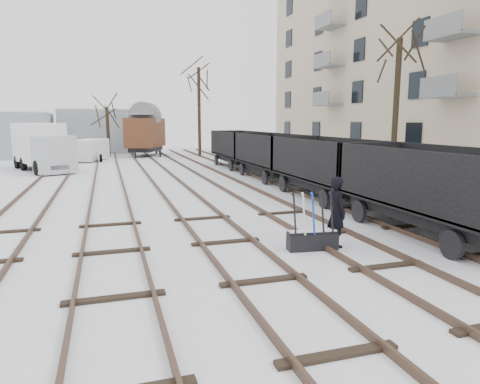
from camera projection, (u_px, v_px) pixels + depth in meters
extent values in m
plane|color=white|center=(264.00, 282.00, 8.92)|extent=(120.00, 120.00, 0.00)
cube|color=black|center=(26.00, 190.00, 20.12)|extent=(0.07, 52.00, 0.15)
cube|color=black|center=(59.00, 189.00, 20.54)|extent=(0.07, 52.00, 0.15)
cube|color=black|center=(93.00, 187.00, 21.00)|extent=(0.07, 52.00, 0.15)
cube|color=black|center=(123.00, 186.00, 21.42)|extent=(0.07, 52.00, 0.15)
cube|color=black|center=(113.00, 265.00, 9.92)|extent=(1.90, 0.20, 0.08)
cube|color=black|center=(155.00, 185.00, 21.88)|extent=(0.07, 52.00, 0.15)
cube|color=black|center=(183.00, 183.00, 22.30)|extent=(0.07, 52.00, 0.15)
cube|color=black|center=(236.00, 253.00, 10.80)|extent=(1.90, 0.20, 0.08)
cube|color=black|center=(212.00, 182.00, 22.76)|extent=(0.07, 52.00, 0.15)
cube|color=black|center=(238.00, 181.00, 23.18)|extent=(0.07, 52.00, 0.15)
cube|color=black|center=(341.00, 243.00, 11.68)|extent=(1.90, 0.20, 0.08)
cube|color=black|center=(265.00, 180.00, 23.64)|extent=(0.07, 52.00, 0.15)
cube|color=black|center=(289.00, 179.00, 24.06)|extent=(0.07, 52.00, 0.15)
cube|color=black|center=(431.00, 234.00, 12.56)|extent=(1.90, 0.20, 0.08)
cube|color=#979EAA|center=(96.00, 131.00, 45.04)|extent=(7.00, 6.00, 4.40)
cube|color=white|center=(95.00, 109.00, 44.67)|extent=(6.86, 5.88, 0.10)
cube|color=black|center=(312.00, 241.00, 11.13)|extent=(1.34, 0.58, 0.44)
cube|color=black|center=(313.00, 232.00, 11.09)|extent=(1.33, 0.46, 0.06)
cube|color=white|center=(313.00, 231.00, 11.08)|extent=(1.27, 0.42, 0.03)
cylinder|color=black|center=(294.00, 215.00, 10.92)|extent=(0.09, 0.32, 1.08)
cylinder|color=silver|center=(304.00, 214.00, 10.97)|extent=(0.09, 0.32, 1.08)
cylinder|color=#0D36AF|center=(313.00, 214.00, 11.01)|extent=(0.09, 0.32, 1.08)
cylinder|color=black|center=(322.00, 214.00, 11.05)|extent=(0.09, 0.32, 1.08)
cylinder|color=black|center=(331.00, 213.00, 11.09)|extent=(0.09, 0.32, 1.08)
imported|color=black|center=(337.00, 212.00, 11.32)|extent=(0.49, 0.71, 1.88)
cube|color=black|center=(432.00, 212.00, 12.49)|extent=(2.01, 5.52, 0.42)
cube|color=black|center=(433.00, 205.00, 12.46)|extent=(2.51, 6.27, 0.13)
cube|color=black|center=(399.00, 178.00, 11.96)|extent=(0.10, 6.27, 1.67)
cube|color=black|center=(468.00, 175.00, 12.67)|extent=(0.10, 6.27, 1.67)
cube|color=white|center=(433.00, 202.00, 12.44)|extent=(2.26, 6.02, 0.06)
cylinder|color=black|center=(452.00, 245.00, 10.32)|extent=(0.13, 0.73, 0.73)
cylinder|color=black|center=(417.00, 207.00, 14.77)|extent=(0.13, 0.73, 0.73)
cube|color=black|center=(326.00, 182.00, 18.52)|extent=(2.01, 5.52, 0.42)
cube|color=black|center=(326.00, 177.00, 18.48)|extent=(2.51, 6.27, 0.13)
cube|color=black|center=(301.00, 159.00, 17.99)|extent=(0.10, 6.27, 1.67)
cube|color=black|center=(351.00, 157.00, 18.70)|extent=(0.10, 6.27, 1.67)
cube|color=white|center=(326.00, 175.00, 18.46)|extent=(2.26, 6.02, 0.06)
cylinder|color=black|center=(324.00, 199.00, 16.34)|extent=(0.13, 0.73, 0.73)
cylinder|color=black|center=(326.00, 182.00, 20.80)|extent=(0.13, 0.73, 0.73)
cube|color=black|center=(271.00, 167.00, 24.54)|extent=(2.01, 5.52, 0.42)
cube|color=black|center=(271.00, 163.00, 24.51)|extent=(2.51, 6.27, 0.13)
cube|color=black|center=(252.00, 149.00, 24.01)|extent=(0.10, 6.27, 1.67)
cube|color=black|center=(291.00, 148.00, 24.72)|extent=(0.10, 6.27, 1.67)
cube|color=white|center=(272.00, 162.00, 24.49)|extent=(2.26, 6.02, 0.06)
cylinder|color=black|center=(265.00, 178.00, 22.37)|extent=(0.13, 0.73, 0.73)
cylinder|color=black|center=(277.00, 168.00, 26.82)|extent=(0.13, 0.73, 0.73)
cube|color=black|center=(239.00, 158.00, 30.57)|extent=(2.01, 5.52, 0.42)
cube|color=black|center=(239.00, 155.00, 30.53)|extent=(2.51, 6.27, 0.13)
cube|color=black|center=(222.00, 143.00, 30.04)|extent=(0.10, 6.27, 1.67)
cube|color=black|center=(255.00, 143.00, 30.75)|extent=(0.10, 6.27, 1.67)
cube|color=white|center=(239.00, 153.00, 30.51)|extent=(2.26, 6.02, 0.06)
cylinder|color=black|center=(231.00, 165.00, 28.39)|extent=(0.13, 0.73, 0.73)
cylinder|color=black|center=(245.00, 159.00, 32.85)|extent=(0.13, 0.73, 0.73)
cube|color=black|center=(146.00, 149.00, 40.46)|extent=(3.53, 4.89, 0.41)
cube|color=#4C2516|center=(145.00, 133.00, 40.21)|extent=(4.21, 5.64, 2.65)
cube|color=white|center=(145.00, 114.00, 39.93)|extent=(3.89, 5.31, 0.04)
cylinder|color=black|center=(135.00, 154.00, 38.65)|extent=(0.12, 0.71, 0.71)
cylinder|color=black|center=(156.00, 151.00, 42.37)|extent=(0.12, 0.71, 0.71)
cube|color=black|center=(43.00, 163.00, 28.55)|extent=(3.70, 6.84, 0.27)
cube|color=#ABAFB5|center=(37.00, 155.00, 26.01)|extent=(2.73, 2.54, 2.29)
cube|color=white|center=(43.00, 143.00, 29.02)|extent=(3.95, 5.28, 2.56)
cube|color=white|center=(42.00, 123.00, 28.80)|extent=(3.87, 5.17, 0.04)
cylinder|color=black|center=(20.00, 168.00, 26.02)|extent=(0.27, 0.92, 0.92)
cylinder|color=black|center=(63.00, 160.00, 31.26)|extent=(0.27, 0.92, 0.92)
cube|color=white|center=(90.00, 150.00, 35.30)|extent=(3.11, 4.39, 1.65)
cube|color=white|center=(90.00, 140.00, 35.16)|extent=(3.03, 4.29, 0.04)
cylinder|color=black|center=(79.00, 159.00, 33.94)|extent=(0.20, 0.64, 0.64)
cylinder|color=black|center=(101.00, 156.00, 36.84)|extent=(0.20, 0.64, 0.64)
cylinder|color=black|center=(396.00, 113.00, 21.84)|extent=(0.30, 0.30, 7.38)
cylinder|color=black|center=(108.00, 132.00, 39.23)|extent=(0.30, 0.30, 4.52)
cylinder|color=black|center=(199.00, 113.00, 39.37)|extent=(0.30, 0.30, 8.08)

